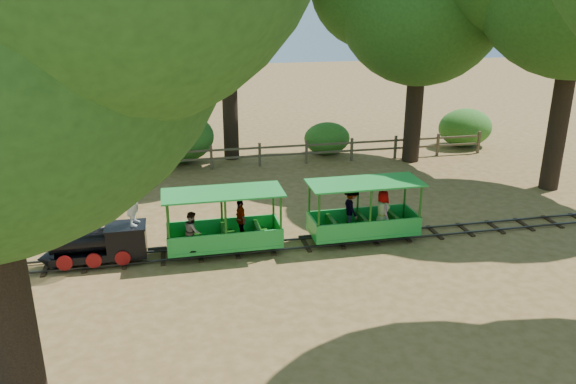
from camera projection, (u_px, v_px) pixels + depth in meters
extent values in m
plane|color=#A17845|center=(339.00, 242.00, 16.26)|extent=(90.00, 90.00, 0.00)
cube|color=#3F3D3A|center=(342.00, 244.00, 15.96)|extent=(22.00, 0.05, 0.05)
cube|color=#3F3D3A|center=(336.00, 236.00, 16.51)|extent=(22.00, 0.05, 0.05)
cube|color=#382314|center=(339.00, 241.00, 16.25)|extent=(0.12, 1.00, 0.05)
cube|color=#382314|center=(163.00, 257.00, 15.26)|extent=(0.12, 1.00, 0.05)
cube|color=#382314|center=(495.00, 227.00, 17.24)|extent=(0.12, 1.00, 0.05)
cube|color=black|center=(100.00, 254.00, 14.85)|extent=(2.43, 0.77, 0.20)
cylinder|color=black|center=(83.00, 241.00, 14.64)|extent=(1.55, 0.62, 0.62)
cylinder|color=black|center=(55.00, 223.00, 14.33)|extent=(0.18, 0.18, 0.49)
sphere|color=#B28B2A|center=(83.00, 229.00, 14.54)|extent=(0.29, 0.29, 0.29)
cylinder|color=#B28B2A|center=(72.00, 229.00, 14.48)|extent=(0.11, 0.11, 0.11)
cube|color=black|center=(126.00, 237.00, 14.86)|extent=(0.99, 0.77, 0.61)
cube|color=black|center=(125.00, 226.00, 14.75)|extent=(1.05, 0.84, 0.04)
cone|color=black|center=(47.00, 259.00, 14.59)|extent=(0.50, 0.71, 0.71)
cylinder|color=#B28B2A|center=(49.00, 240.00, 14.44)|extent=(0.11, 0.15, 0.15)
cylinder|color=maroon|center=(65.00, 263.00, 14.32)|extent=(0.40, 0.07, 0.40)
cylinder|color=maroon|center=(69.00, 250.00, 15.05)|extent=(0.40, 0.07, 0.40)
cylinder|color=maroon|center=(94.00, 260.00, 14.46)|extent=(0.40, 0.07, 0.40)
cylinder|color=maroon|center=(97.00, 248.00, 15.19)|extent=(0.40, 0.07, 0.40)
cylinder|color=maroon|center=(123.00, 258.00, 14.60)|extent=(0.40, 0.07, 0.40)
cylinder|color=maroon|center=(125.00, 245.00, 15.34)|extent=(0.40, 0.07, 0.40)
sphere|color=white|center=(57.00, 199.00, 14.19)|extent=(0.99, 0.99, 0.99)
sphere|color=white|center=(73.00, 183.00, 14.20)|extent=(1.33, 1.33, 1.33)
sphere|color=white|center=(104.00, 168.00, 14.29)|extent=(1.10, 1.10, 1.10)
imported|color=white|center=(132.00, 196.00, 14.55)|extent=(0.47, 0.63, 1.57)
cube|color=green|center=(225.00, 243.00, 15.50)|extent=(3.11, 1.19, 0.09)
cube|color=#1A5A14|center=(225.00, 246.00, 15.54)|extent=(2.80, 0.46, 0.13)
cube|color=green|center=(227.00, 242.00, 14.90)|extent=(3.11, 0.05, 0.46)
cube|color=green|center=(222.00, 226.00, 15.93)|extent=(3.11, 0.05, 0.46)
cube|color=green|center=(223.00, 193.00, 15.02)|extent=(3.24, 1.33, 0.05)
cylinder|color=#1A5A14|center=(169.00, 230.00, 14.47)|extent=(0.06, 0.06, 1.46)
cylinder|color=#1A5A14|center=(168.00, 215.00, 15.47)|extent=(0.06, 0.06, 1.46)
cylinder|color=#1A5A14|center=(281.00, 221.00, 15.06)|extent=(0.06, 0.06, 1.46)
cylinder|color=#1A5A14|center=(273.00, 207.00, 16.05)|extent=(0.06, 0.06, 1.46)
cube|color=#1A5A14|center=(190.00, 238.00, 15.24)|extent=(0.11, 1.01, 0.37)
cube|color=#1A5A14|center=(224.00, 235.00, 15.43)|extent=(0.11, 1.01, 0.37)
cube|color=#1A5A14|center=(258.00, 232.00, 15.61)|extent=(0.11, 1.01, 0.37)
cylinder|color=black|center=(189.00, 253.00, 15.04)|extent=(0.26, 0.05, 0.26)
cylinder|color=black|center=(188.00, 243.00, 15.62)|extent=(0.26, 0.05, 0.26)
cylinder|color=black|center=(262.00, 246.00, 15.44)|extent=(0.26, 0.05, 0.26)
cylinder|color=black|center=(258.00, 237.00, 16.01)|extent=(0.26, 0.05, 0.26)
imported|color=gray|center=(193.00, 231.00, 14.80)|extent=(0.41, 0.52, 1.08)
imported|color=gray|center=(240.00, 219.00, 15.51)|extent=(0.39, 0.70, 1.13)
cube|color=green|center=(363.00, 230.00, 16.30)|extent=(3.11, 1.19, 0.09)
cube|color=#1A5A14|center=(363.00, 234.00, 16.34)|extent=(2.80, 0.46, 0.13)
cube|color=green|center=(370.00, 229.00, 15.70)|extent=(3.11, 0.05, 0.46)
cube|color=green|center=(357.00, 215.00, 16.72)|extent=(3.11, 0.05, 0.46)
cube|color=green|center=(365.00, 183.00, 15.82)|extent=(3.24, 1.33, 0.05)
cylinder|color=#1A5A14|center=(319.00, 218.00, 15.27)|extent=(0.06, 0.06, 1.46)
cylinder|color=#1A5A14|center=(309.00, 204.00, 16.26)|extent=(0.06, 0.06, 1.46)
cylinder|color=#1A5A14|center=(420.00, 210.00, 15.85)|extent=(0.06, 0.06, 1.46)
cylinder|color=#1A5A14|center=(405.00, 197.00, 16.85)|extent=(0.06, 0.06, 1.46)
cube|color=#1A5A14|center=(332.00, 226.00, 16.04)|extent=(0.11, 1.01, 0.37)
cube|color=#1A5A14|center=(363.00, 223.00, 16.22)|extent=(0.11, 1.01, 0.37)
cube|color=#1A5A14|center=(393.00, 221.00, 16.41)|extent=(0.11, 1.01, 0.37)
cylinder|color=black|center=(333.00, 240.00, 15.84)|extent=(0.26, 0.05, 0.26)
cylinder|color=black|center=(327.00, 231.00, 16.41)|extent=(0.26, 0.05, 0.26)
cylinder|color=black|center=(399.00, 234.00, 16.24)|extent=(0.26, 0.05, 0.26)
cylinder|color=black|center=(391.00, 226.00, 16.81)|extent=(0.26, 0.05, 0.26)
imported|color=gray|center=(351.00, 208.00, 16.24)|extent=(0.47, 0.79, 1.20)
imported|color=gray|center=(382.00, 211.00, 15.94)|extent=(0.43, 0.62, 1.22)
cylinder|color=#2D2116|center=(54.00, 135.00, 19.38)|extent=(0.70, 0.70, 4.39)
cylinder|color=#2D2116|center=(40.00, 31.00, 18.23)|extent=(0.52, 0.53, 2.51)
cylinder|color=#2D2116|center=(230.00, 108.00, 23.89)|extent=(0.66, 0.66, 4.42)
cylinder|color=#2D2116|center=(227.00, 23.00, 22.74)|extent=(0.50, 0.50, 2.53)
cylinder|color=#2D2116|center=(413.00, 120.00, 23.68)|extent=(0.72, 0.72, 3.55)
cylinder|color=#2D2116|center=(418.00, 52.00, 22.75)|extent=(0.54, 0.54, 2.03)
sphere|color=#204A17|center=(422.00, 0.00, 22.08)|extent=(6.73, 6.73, 6.73)
cylinder|color=#2D2116|center=(556.00, 134.00, 20.13)|extent=(0.68, 0.68, 4.09)
cylinder|color=#2D2116|center=(572.00, 42.00, 19.07)|extent=(0.51, 0.51, 2.34)
cylinder|color=#2D2116|center=(17.00, 345.00, 8.25)|extent=(0.64, 0.64, 3.80)
cube|color=brown|center=(56.00, 166.00, 21.69)|extent=(0.10, 0.10, 1.00)
cube|color=brown|center=(109.00, 163.00, 22.08)|extent=(0.10, 0.10, 1.00)
cube|color=brown|center=(161.00, 160.00, 22.48)|extent=(0.10, 0.10, 1.00)
cube|color=brown|center=(211.00, 158.00, 22.88)|extent=(0.10, 0.10, 1.00)
cube|color=brown|center=(260.00, 155.00, 23.27)|extent=(0.10, 0.10, 1.00)
cube|color=brown|center=(306.00, 152.00, 23.67)|extent=(0.10, 0.10, 1.00)
cube|color=brown|center=(352.00, 150.00, 24.07)|extent=(0.10, 0.10, 1.00)
cube|color=brown|center=(395.00, 147.00, 24.46)|extent=(0.10, 0.10, 1.00)
cube|color=brown|center=(438.00, 145.00, 24.86)|extent=(0.10, 0.10, 1.00)
cube|color=brown|center=(479.00, 142.00, 25.26)|extent=(0.10, 0.10, 1.00)
cube|color=brown|center=(283.00, 147.00, 23.37)|extent=(18.00, 0.06, 0.08)
cube|color=brown|center=(283.00, 155.00, 23.49)|extent=(18.00, 0.06, 0.08)
ellipsoid|color=#2D6B1E|center=(78.00, 152.00, 22.95)|extent=(2.02, 1.55, 1.40)
ellipsoid|color=#2D6B1E|center=(176.00, 138.00, 23.61)|extent=(3.16, 2.43, 2.19)
ellipsoid|color=#2D6B1E|center=(327.00, 138.00, 25.05)|extent=(2.08, 1.60, 1.44)
ellipsoid|color=#2D6B1E|center=(465.00, 128.00, 26.33)|extent=(2.56, 1.97, 1.77)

